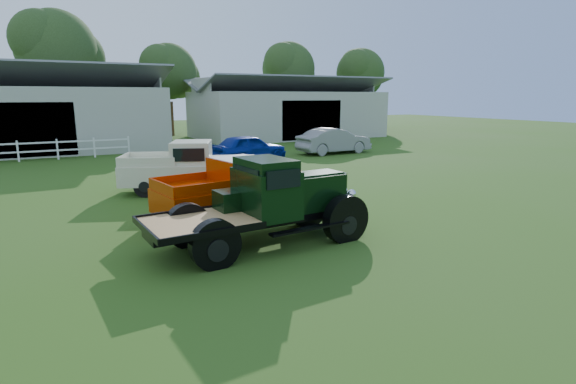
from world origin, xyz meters
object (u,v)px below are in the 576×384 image
vintage_flatbed (262,202)px  misc_car_grey (334,141)px  white_pickup (190,167)px  red_pickup (237,188)px  misc_car_blue (249,148)px

vintage_flatbed → misc_car_grey: size_ratio=1.11×
vintage_flatbed → white_pickup: 7.12m
vintage_flatbed → misc_car_grey: (11.89, 14.39, -0.27)m
white_pickup → misc_car_grey: 13.73m
misc_car_grey → white_pickup: bearing=119.5°
red_pickup → white_pickup: (-0.19, 4.35, 0.04)m
white_pickup → misc_car_blue: 8.51m
misc_car_grey → misc_car_blue: bearing=93.5°
vintage_flatbed → misc_car_grey: 18.67m
vintage_flatbed → misc_car_blue: bearing=64.3°
vintage_flatbed → misc_car_blue: (5.59, 13.73, -0.32)m
misc_car_blue → misc_car_grey: bearing=-94.3°
white_pickup → misc_car_blue: bearing=74.0°
vintage_flatbed → misc_car_blue: size_ratio=1.22×
red_pickup → vintage_flatbed: bearing=-108.1°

